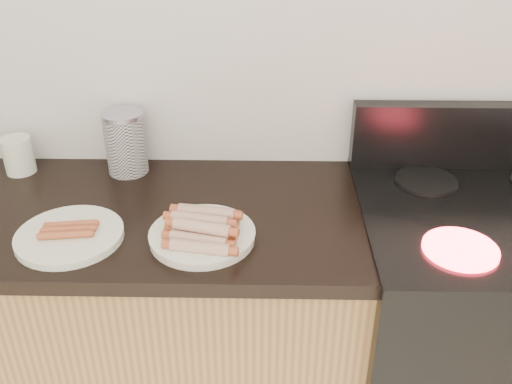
{
  "coord_description": "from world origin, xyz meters",
  "views": [
    {
      "loc": [
        0.14,
        0.38,
        1.72
      ],
      "look_at": [
        0.12,
        1.62,
        1.0
      ],
      "focal_mm": 40.0,
      "sensor_mm": 36.0,
      "label": 1
    }
  ],
  "objects_px": {
    "canister": "(126,142)",
    "mug": "(18,155)",
    "side_plate": "(70,236)",
    "main_plate": "(202,237)",
    "stove": "(473,340)"
  },
  "relations": [
    {
      "from": "canister",
      "to": "mug",
      "type": "xyz_separation_m",
      "value": [
        -0.33,
        -0.01,
        -0.04
      ]
    },
    {
      "from": "main_plate",
      "to": "mug",
      "type": "bearing_deg",
      "value": 149.06
    },
    {
      "from": "side_plate",
      "to": "main_plate",
      "type": "bearing_deg",
      "value": 0.77
    },
    {
      "from": "side_plate",
      "to": "canister",
      "type": "distance_m",
      "value": 0.39
    },
    {
      "from": "main_plate",
      "to": "mug",
      "type": "xyz_separation_m",
      "value": [
        -0.59,
        0.35,
        0.05
      ]
    },
    {
      "from": "canister",
      "to": "stove",
      "type": "bearing_deg",
      "value": -13.02
    },
    {
      "from": "stove",
      "to": "side_plate",
      "type": "xyz_separation_m",
      "value": [
        -1.13,
        -0.12,
        0.45
      ]
    },
    {
      "from": "stove",
      "to": "mug",
      "type": "bearing_deg",
      "value": 170.38
    },
    {
      "from": "stove",
      "to": "side_plate",
      "type": "distance_m",
      "value": 1.22
    },
    {
      "from": "main_plate",
      "to": "side_plate",
      "type": "bearing_deg",
      "value": -179.23
    },
    {
      "from": "main_plate",
      "to": "canister",
      "type": "bearing_deg",
      "value": 125.82
    },
    {
      "from": "canister",
      "to": "side_plate",
      "type": "bearing_deg",
      "value": -100.75
    },
    {
      "from": "stove",
      "to": "main_plate",
      "type": "relative_size",
      "value": 3.47
    },
    {
      "from": "stove",
      "to": "main_plate",
      "type": "bearing_deg",
      "value": -171.5
    },
    {
      "from": "side_plate",
      "to": "mug",
      "type": "bearing_deg",
      "value": 125.75
    }
  ]
}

